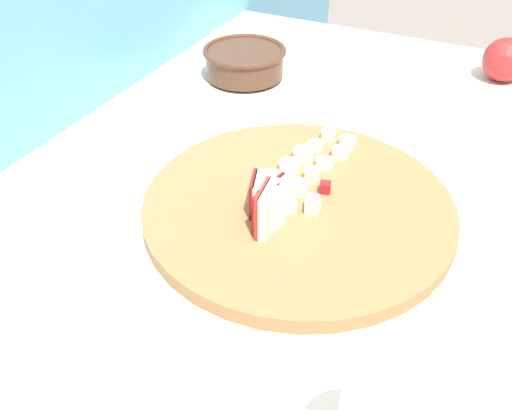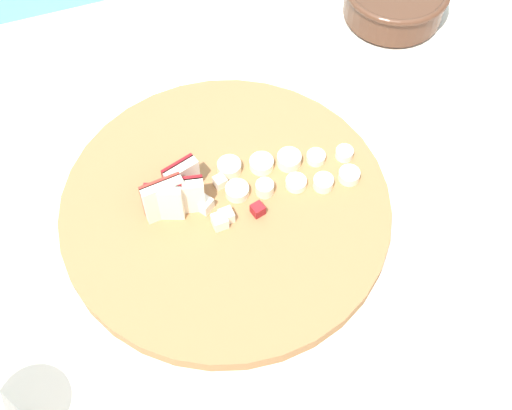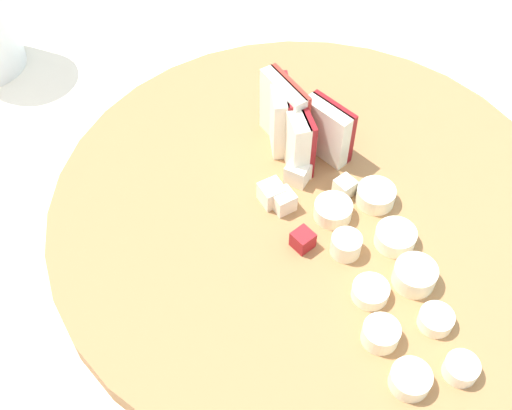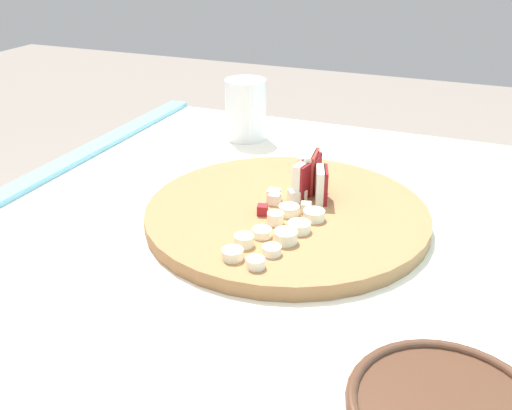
{
  "view_description": "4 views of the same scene",
  "coord_description": "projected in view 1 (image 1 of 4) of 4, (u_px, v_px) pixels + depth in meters",
  "views": [
    {
      "loc": [
        -0.65,
        -0.19,
        1.38
      ],
      "look_at": [
        -0.16,
        0.05,
        0.96
      ],
      "focal_mm": 38.84,
      "sensor_mm": 36.0,
      "label": 1
    },
    {
      "loc": [
        -0.22,
        -0.42,
        1.66
      ],
      "look_at": [
        -0.09,
        -0.02,
        0.98
      ],
      "focal_mm": 48.95,
      "sensor_mm": 36.0,
      "label": 2
    },
    {
      "loc": [
        0.15,
        -0.16,
        1.34
      ],
      "look_at": [
        -0.13,
        -0.02,
        0.95
      ],
      "focal_mm": 45.41,
      "sensor_mm": 36.0,
      "label": 3
    },
    {
      "loc": [
        0.58,
        0.25,
        1.31
      ],
      "look_at": [
        -0.08,
        -0.02,
        0.96
      ],
      "focal_mm": 40.57,
      "sensor_mm": 36.0,
      "label": 4
    }
  ],
  "objects": [
    {
      "name": "tiled_countertop",
      "position": [
        316.0,
        368.0,
        1.08
      ],
      "size": [
        1.14,
        0.87,
        0.94
      ],
      "color": "silver",
      "rests_on": "ground"
    },
    {
      "name": "tile_backsplash",
      "position": [
        110.0,
        216.0,
        1.1
      ],
      "size": [
        2.4,
        0.04,
        1.37
      ],
      "primitive_type": "cube",
      "color": "#5BA3C1",
      "rests_on": "ground"
    },
    {
      "name": "cutting_board",
      "position": [
        298.0,
        207.0,
        0.72
      ],
      "size": [
        0.4,
        0.4,
        0.02
      ],
      "primitive_type": "cylinder",
      "color": "olive",
      "rests_on": "tiled_countertop"
    },
    {
      "name": "apple_wedge_fan",
      "position": [
        268.0,
        205.0,
        0.66
      ],
      "size": [
        0.08,
        0.06,
        0.06
      ],
      "color": "maroon",
      "rests_on": "cutting_board"
    },
    {
      "name": "apple_dice_pile",
      "position": [
        300.0,
        201.0,
        0.7
      ],
      "size": [
        0.08,
        0.07,
        0.02
      ],
      "color": "white",
      "rests_on": "cutting_board"
    },
    {
      "name": "banana_slice_rows",
      "position": [
        309.0,
        161.0,
        0.77
      ],
      "size": [
        0.17,
        0.08,
        0.02
      ],
      "color": "#F4EAC6",
      "rests_on": "cutting_board"
    },
    {
      "name": "ceramic_bowl",
      "position": [
        245.0,
        61.0,
        1.03
      ],
      "size": [
        0.16,
        0.16,
        0.06
      ],
      "color": "#4C2D1E",
      "rests_on": "tiled_countertop"
    },
    {
      "name": "whole_apple",
      "position": [
        505.0,
        60.0,
        1.02
      ],
      "size": [
        0.08,
        0.08,
        0.08
      ],
      "primitive_type": "sphere",
      "color": "#A32323",
      "rests_on": "tiled_countertop"
    }
  ]
}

